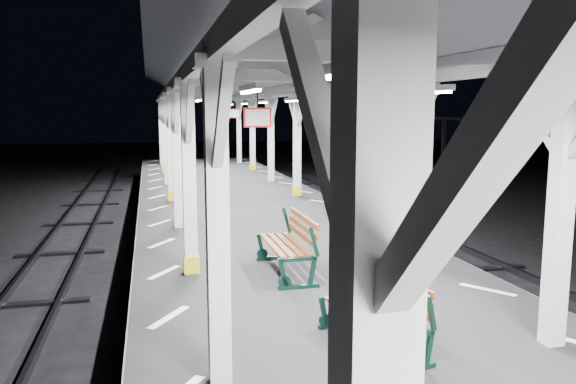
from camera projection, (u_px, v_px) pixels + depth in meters
name	position (u px, v px, depth m)	size (l,w,h in m)	color
ground	(339.00, 367.00, 8.37)	(120.00, 120.00, 0.00)	black
platform	(339.00, 335.00, 8.30)	(6.00, 50.00, 1.00)	black
hazard_stripes_left	(169.00, 317.00, 7.64)	(1.00, 48.00, 0.01)	silver
hazard_stripes_right	(487.00, 290.00, 8.81)	(1.00, 48.00, 0.01)	silver
canopy	(343.00, 54.00, 7.69)	(5.40, 49.00, 4.65)	beige
bench_near	(379.00, 309.00, 6.67)	(0.95, 1.65, 0.85)	black
bench_mid	(291.00, 242.00, 9.66)	(0.70, 1.86, 1.01)	black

